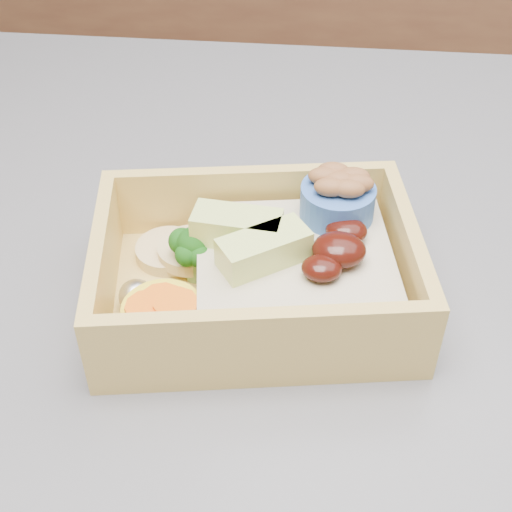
# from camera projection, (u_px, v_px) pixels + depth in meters

# --- Properties ---
(bento_box) EXTENTS (0.23, 0.18, 0.08)m
(bento_box) POSITION_uv_depth(u_px,v_px,m) (266.00, 269.00, 0.46)
(bento_box) COLOR #D8B359
(bento_box) RESTS_ON island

